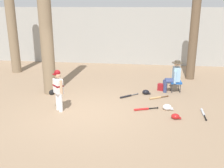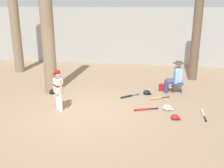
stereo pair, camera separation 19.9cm
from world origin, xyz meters
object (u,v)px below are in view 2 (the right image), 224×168
object	(u,v)px
bat_red_barrel	(143,109)
bat_black_composite	(128,96)
bat_aluminum_silver	(203,114)
tree_behind_spectator	(197,28)
tree_far_left	(15,21)
tree_near_player	(46,11)
folding_stool	(177,83)
young_ballplayer	(58,87)
handbag_beside_stool	(164,88)
batting_helmet_black	(147,92)
batting_helmet_red	(175,117)
batting_helmet_white	(167,108)
seated_spectator	(175,76)
bat_wood_tan	(157,98)

from	to	relation	value
bat_red_barrel	bat_black_composite	distance (m)	1.26
bat_aluminum_silver	bat_black_composite	size ratio (longest dim) A/B	1.26
tree_behind_spectator	tree_far_left	world-z (taller)	tree_far_left
tree_near_player	tree_far_left	distance (m)	3.92
tree_far_left	bat_black_composite	world-z (taller)	tree_far_left
bat_black_composite	folding_stool	bearing A→B (deg)	24.59
young_ballplayer	bat_aluminum_silver	bearing A→B (deg)	3.94
handbag_beside_stool	batting_helmet_black	xyz separation A→B (m)	(-0.62, -0.50, -0.05)
bat_red_barrel	batting_helmet_red	bearing A→B (deg)	-29.45
handbag_beside_stool	batting_helmet_white	xyz separation A→B (m)	(0.05, -1.89, -0.05)
tree_behind_spectator	batting_helmet_white	distance (m)	4.47
folding_stool	batting_helmet_white	xyz separation A→B (m)	(-0.43, -1.79, -0.28)
bat_black_composite	tree_far_left	bearing A→B (deg)	152.96
tree_behind_spectator	bat_aluminum_silver	size ratio (longest dim) A/B	6.14
tree_behind_spectator	seated_spectator	bearing A→B (deg)	-115.70
tree_near_player	tree_behind_spectator	xyz separation A→B (m)	(5.47, 2.64, -0.72)
tree_behind_spectator	tree_far_left	bearing A→B (deg)	179.12
young_ballplayer	tree_far_left	xyz separation A→B (m)	(-3.59, 4.35, 1.68)
folding_stool	batting_helmet_white	size ratio (longest dim) A/B	1.31
bat_red_barrel	batting_helmet_black	distance (m)	1.52
bat_red_barrel	seated_spectator	bearing A→B (deg)	60.63
tree_near_player	batting_helmet_black	world-z (taller)	tree_near_player
seated_spectator	batting_helmet_white	xyz separation A→B (m)	(-0.33, -1.79, -0.56)
folding_stool	batting_helmet_red	size ratio (longest dim) A/B	1.48
seated_spectator	bat_wood_tan	bearing A→B (deg)	-127.07
bat_red_barrel	batting_helmet_red	world-z (taller)	batting_helmet_red
tree_near_player	seated_spectator	xyz separation A→B (m)	(4.54, 0.70, -2.29)
young_ballplayer	tree_near_player	bearing A→B (deg)	118.54
young_ballplayer	seated_spectator	distance (m)	4.34
bat_black_composite	bat_red_barrel	bearing A→B (deg)	-62.20
tree_near_player	handbag_beside_stool	size ratio (longest dim) A/B	19.33
tree_near_player	seated_spectator	distance (m)	5.14
folding_stool	bat_black_composite	size ratio (longest dim) A/B	0.66
young_ballplayer	bat_red_barrel	world-z (taller)	young_ballplayer
tree_far_left	handbag_beside_stool	bearing A→B (deg)	-15.82
bat_wood_tan	seated_spectator	bearing A→B (deg)	52.93
batting_helmet_black	tree_far_left	bearing A→B (deg)	158.59
bat_wood_tan	batting_helmet_black	xyz separation A→B (m)	(-0.38, 0.43, 0.04)
bat_wood_tan	batting_helmet_black	bearing A→B (deg)	131.51
young_ballplayer	bat_black_composite	world-z (taller)	young_ballplayer
handbag_beside_stool	bat_black_composite	xyz separation A→B (m)	(-1.28, -0.91, -0.10)
batting_helmet_red	tree_behind_spectator	bearing A→B (deg)	76.13
folding_stool	bat_wood_tan	xyz separation A→B (m)	(-0.72, -0.83, -0.33)
young_ballplayer	batting_helmet_white	world-z (taller)	young_ballplayer
tree_far_left	batting_helmet_black	bearing A→B (deg)	-21.41
bat_aluminum_silver	batting_helmet_red	bearing A→B (deg)	-152.36
young_ballplayer	handbag_beside_stool	xyz separation A→B (m)	(3.30, 2.40, -0.61)
tree_behind_spectator	seated_spectator	world-z (taller)	tree_behind_spectator
tree_behind_spectator	bat_wood_tan	xyz separation A→B (m)	(-1.56, -2.76, -2.18)
handbag_beside_stool	bat_wood_tan	size ratio (longest dim) A/B	0.49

